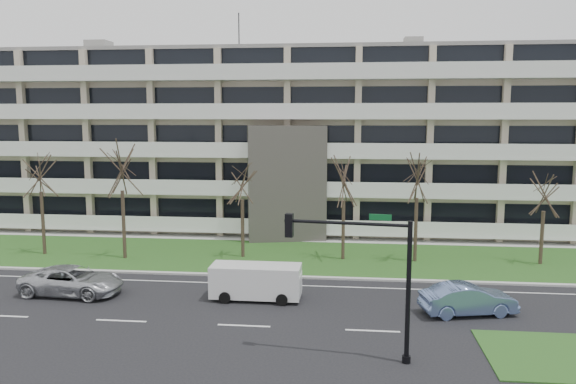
# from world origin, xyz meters

# --- Properties ---
(ground) EXTENTS (160.00, 160.00, 0.00)m
(ground) POSITION_xyz_m (0.00, 0.00, 0.00)
(ground) COLOR black
(ground) RESTS_ON ground
(grass_verge) EXTENTS (90.00, 10.00, 0.06)m
(grass_verge) POSITION_xyz_m (0.00, 13.00, 0.03)
(grass_verge) COLOR #24531B
(grass_verge) RESTS_ON ground
(curb) EXTENTS (90.00, 0.35, 0.12)m
(curb) POSITION_xyz_m (0.00, 8.00, 0.06)
(curb) COLOR #B2B2AD
(curb) RESTS_ON ground
(sidewalk) EXTENTS (90.00, 2.00, 0.08)m
(sidewalk) POSITION_xyz_m (0.00, 18.50, 0.04)
(sidewalk) COLOR #B2B2AD
(sidewalk) RESTS_ON ground
(grass_median) EXTENTS (7.00, 5.00, 0.06)m
(grass_median) POSITION_xyz_m (14.00, -2.00, 0.03)
(grass_median) COLOR #24531B
(grass_median) RESTS_ON ground
(lane_edge_line) EXTENTS (90.00, 0.12, 0.01)m
(lane_edge_line) POSITION_xyz_m (0.00, 6.50, 0.01)
(lane_edge_line) COLOR white
(lane_edge_line) RESTS_ON ground
(apartment_building) EXTENTS (60.50, 15.10, 18.75)m
(apartment_building) POSITION_xyz_m (-0.01, 25.32, 7.61)
(apartment_building) COLOR #C2B397
(apartment_building) RESTS_ON ground
(silver_pickup) EXTENTS (5.71, 2.92, 1.54)m
(silver_pickup) POSITION_xyz_m (-10.27, 3.61, 0.77)
(silver_pickup) COLOR #BABCC2
(silver_pickup) RESTS_ON ground
(blue_sedan) EXTENTS (4.92, 2.67, 1.54)m
(blue_sedan) POSITION_xyz_m (10.79, 2.70, 0.77)
(blue_sedan) COLOR #677FB3
(blue_sedan) RESTS_ON ground
(white_van) EXTENTS (4.84, 2.02, 1.87)m
(white_van) POSITION_xyz_m (0.01, 3.89, 1.12)
(white_van) COLOR white
(white_van) RESTS_ON ground
(traffic_signal) EXTENTS (5.15, 0.94, 5.99)m
(traffic_signal) POSITION_xyz_m (5.52, -3.01, 3.88)
(traffic_signal) COLOR black
(traffic_signal) RESTS_ON ground
(tree_1) EXTENTS (4.02, 4.02, 8.04)m
(tree_1) POSITION_xyz_m (-16.54, 11.86, 6.25)
(tree_1) COLOR #382B21
(tree_1) RESTS_ON ground
(tree_2) EXTENTS (4.23, 4.23, 8.46)m
(tree_2) POSITION_xyz_m (-10.42, 11.34, 6.58)
(tree_2) COLOR #382B21
(tree_2) RESTS_ON ground
(tree_3) EXTENTS (3.63, 3.63, 7.25)m
(tree_3) POSITION_xyz_m (-2.40, 12.54, 5.64)
(tree_3) COLOR #382B21
(tree_3) RESTS_ON ground
(tree_4) EXTENTS (3.65, 3.65, 7.31)m
(tree_4) POSITION_xyz_m (4.52, 12.66, 5.68)
(tree_4) COLOR #382B21
(tree_4) RESTS_ON ground
(tree_5) EXTENTS (3.89, 3.89, 7.78)m
(tree_5) POSITION_xyz_m (9.35, 12.60, 6.05)
(tree_5) COLOR #382B21
(tree_5) RESTS_ON ground
(tree_6) EXTENTS (3.21, 3.21, 6.42)m
(tree_6) POSITION_xyz_m (17.52, 12.74, 4.98)
(tree_6) COLOR #382B21
(tree_6) RESTS_ON ground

